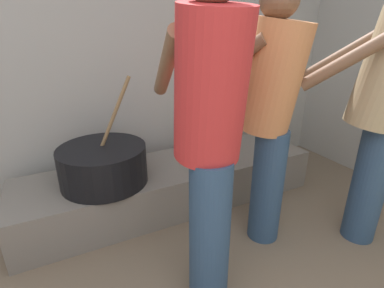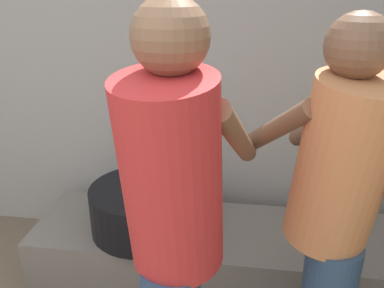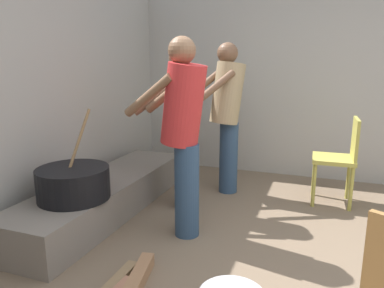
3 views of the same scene
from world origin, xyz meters
name	(u,v)px [view 1 (image 1 of 3)]	position (x,y,z in m)	size (l,w,h in m)	color
block_enclosure_rear	(38,53)	(0.00, 2.62, 1.14)	(5.57, 0.20, 2.28)	#ADA8A0
hearth_ledge	(172,183)	(0.78, 2.10, 0.16)	(2.27, 0.60, 0.33)	slate
cooking_pot_main	(104,165)	(0.27, 2.05, 0.45)	(0.57, 0.57, 0.71)	black
cook_in_tan_shirt	(383,102)	(1.70, 1.17, 0.92)	(0.70, 0.70, 1.61)	navy
cook_in_orange_shirt	(270,107)	(1.14, 1.47, 0.88)	(0.60, 0.72, 1.55)	navy
cook_in_red_shirt	(210,127)	(0.61, 1.24, 0.91)	(0.44, 0.71, 1.60)	navy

